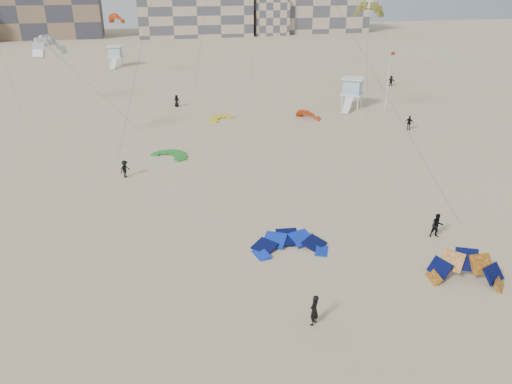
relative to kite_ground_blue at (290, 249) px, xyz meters
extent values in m
plane|color=tan|center=(-1.54, -4.13, 0.00)|extent=(320.00, 320.00, 0.00)
imported|color=black|center=(-1.03, -7.59, 0.87)|extent=(0.75, 0.73, 1.75)
imported|color=black|center=(10.24, -0.64, 0.87)|extent=(0.93, 0.78, 1.74)
imported|color=black|center=(-10.63, 15.54, 0.79)|extent=(1.14, 1.12, 1.57)
imported|color=black|center=(21.30, 23.22, 0.84)|extent=(0.98, 0.98, 1.68)
imported|color=black|center=(-3.99, 40.44, 0.81)|extent=(0.89, 0.68, 1.61)
imported|color=black|center=(30.84, 46.41, 0.81)|extent=(1.24, 1.52, 1.63)
cylinder|color=#3F3F3F|center=(-8.24, 18.29, 10.88)|extent=(6.14, 2.01, 19.76)
cylinder|color=#3F3F3F|center=(8.81, 11.87, 11.63)|extent=(5.82, 25.96, 21.28)
cylinder|color=#3F3F3F|center=(-12.75, 25.18, 5.55)|extent=(8.34, 1.11, 9.11)
cylinder|color=#3F3F3F|center=(0.16, 37.91, 13.07)|extent=(2.40, 13.34, 24.15)
cylinder|color=#3F3F3F|center=(16.28, 24.95, 6.97)|extent=(0.43, 2.96, 11.94)
cylinder|color=#3F3F3F|center=(27.38, 46.43, 12.66)|extent=(6.53, 2.98, 23.33)
cylinder|color=#3F3F3F|center=(-24.25, 38.96, 6.82)|extent=(2.87, 3.51, 11.65)
cylinder|color=#3F3F3F|center=(-8.48, 57.04, 5.37)|extent=(6.02, 11.75, 8.76)
cube|color=white|center=(19.03, 34.70, 1.81)|extent=(3.79, 3.79, 0.14)
cube|color=#A2CADD|center=(19.03, 34.70, 2.85)|extent=(3.11, 3.11, 1.94)
cube|color=white|center=(19.03, 34.70, 3.90)|extent=(3.92, 3.92, 0.16)
cube|color=white|center=(19.03, 32.08, 0.87)|extent=(2.38, 2.81, 1.61)
cube|color=white|center=(-12.73, 75.77, 1.77)|extent=(3.14, 3.14, 0.13)
cube|color=#A2CADD|center=(-12.73, 75.77, 2.79)|extent=(2.58, 2.58, 1.90)
cube|color=white|center=(-12.73, 75.77, 3.81)|extent=(3.25, 3.25, 0.15)
cube|color=white|center=(-12.73, 73.21, 0.85)|extent=(1.48, 2.83, 1.57)
cylinder|color=white|center=(22.50, 31.69, 3.96)|extent=(0.10, 0.10, 7.93)
cube|color=#B23117|center=(22.80, 31.69, 7.43)|extent=(0.59, 0.02, 0.40)
cube|color=#7C614A|center=(-31.54, 129.87, 9.00)|extent=(28.00, 14.00, 18.00)
cube|color=tan|center=(8.46, 125.87, 6.00)|extent=(32.00, 16.00, 12.00)
cube|color=tan|center=(48.46, 127.87, 8.00)|extent=(26.00, 14.00, 16.00)
cube|color=tan|center=(30.46, 123.87, 5.00)|extent=(10.00, 10.00, 10.00)
camera|label=1|loc=(-8.68, -27.28, 16.63)|focal=35.00mm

